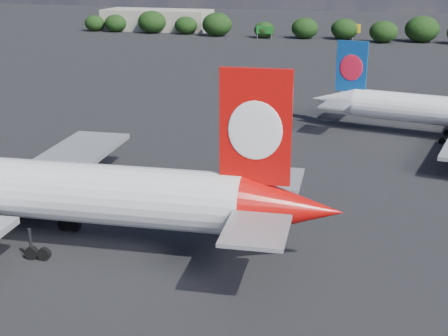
# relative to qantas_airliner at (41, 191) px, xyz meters

# --- Properties ---
(ground) EXTENTS (500.00, 500.00, 0.00)m
(ground) POSITION_rel_qantas_airliner_xyz_m (0.97, 52.44, -5.47)
(ground) COLOR black
(ground) RESTS_ON ground
(qantas_airliner) EXTENTS (55.03, 52.37, 17.95)m
(qantas_airliner) POSITION_rel_qantas_airliner_xyz_m (0.00, 0.00, 0.00)
(qantas_airliner) COLOR white
(qantas_airliner) RESTS_ON ground
(terminal_building) EXTENTS (42.00, 16.00, 8.00)m
(terminal_building) POSITION_rel_qantas_airliner_xyz_m (-64.03, 184.44, -1.47)
(terminal_building) COLOR #9E9888
(terminal_building) RESTS_ON ground
(highway_sign) EXTENTS (6.00, 0.30, 4.50)m
(highway_sign) POSITION_rel_qantas_airliner_xyz_m (-17.03, 168.44, -2.34)
(highway_sign) COLOR #14651C
(highway_sign) RESTS_ON ground
(billboard_yellow) EXTENTS (5.00, 0.30, 5.50)m
(billboard_yellow) POSITION_rel_qantas_airliner_xyz_m (12.97, 174.44, -1.60)
(billboard_yellow) COLOR gold
(billboard_yellow) RESTS_ON ground
(horizon_treeline) EXTENTS (201.85, 15.87, 8.78)m
(horizon_treeline) POSITION_rel_qantas_airliner_xyz_m (9.77, 172.64, -1.67)
(horizon_treeline) COLOR black
(horizon_treeline) RESTS_ON ground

